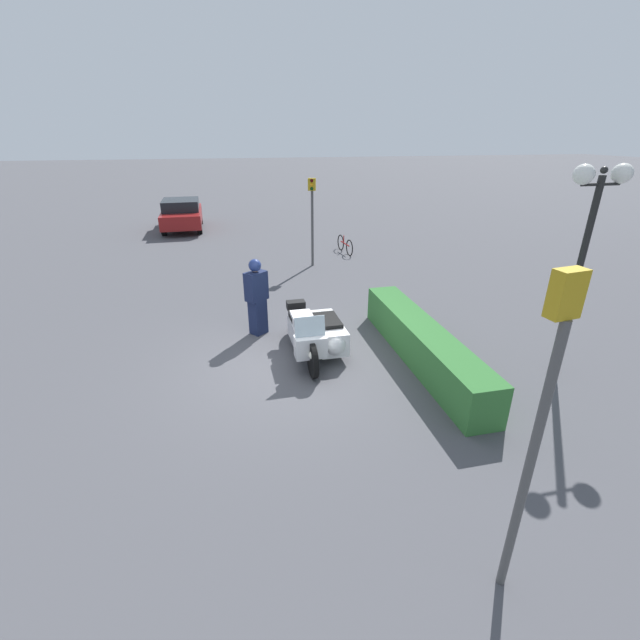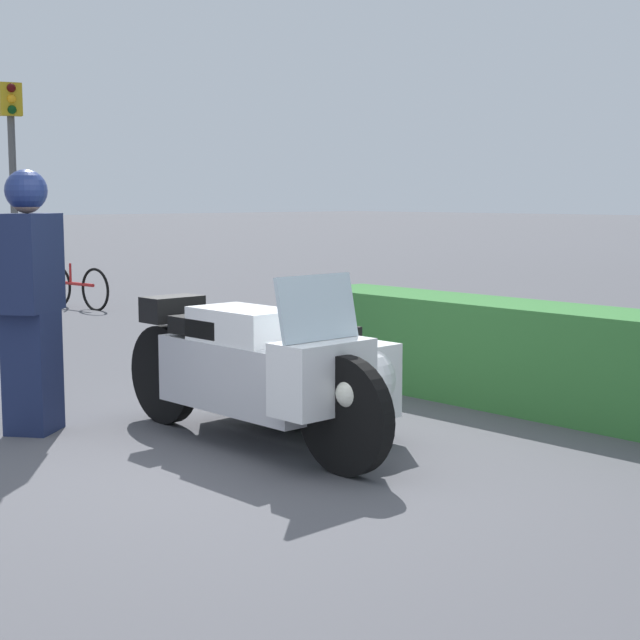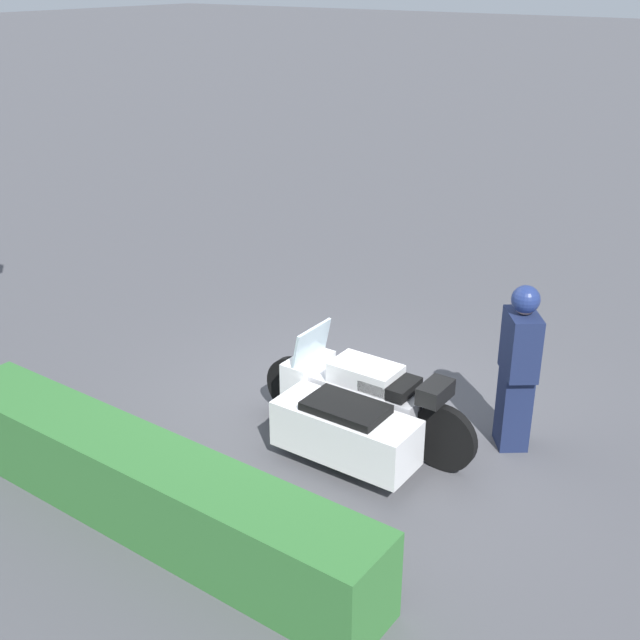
# 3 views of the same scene
# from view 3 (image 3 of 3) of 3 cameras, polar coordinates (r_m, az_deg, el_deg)

# --- Properties ---
(ground_plane) EXTENTS (160.00, 160.00, 0.00)m
(ground_plane) POSITION_cam_3_polar(r_m,az_deg,el_deg) (9.32, 2.00, -6.61)
(ground_plane) COLOR #4C4C51
(police_motorcycle) EXTENTS (2.59, 1.17, 1.18)m
(police_motorcycle) POSITION_cam_3_polar(r_m,az_deg,el_deg) (8.39, 1.96, -6.47)
(police_motorcycle) COLOR black
(police_motorcycle) RESTS_ON ground
(officer_rider) EXTENTS (0.54, 0.58, 1.83)m
(officer_rider) POSITION_cam_3_polar(r_m,az_deg,el_deg) (8.52, 13.94, -3.06)
(officer_rider) COLOR #192347
(officer_rider) RESTS_ON ground
(hedge_bush_curbside) EXTENTS (4.91, 0.71, 0.82)m
(hedge_bush_curbside) POSITION_cam_3_polar(r_m,az_deg,el_deg) (7.56, -12.22, -11.56)
(hedge_bush_curbside) COLOR #337033
(hedge_bush_curbside) RESTS_ON ground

